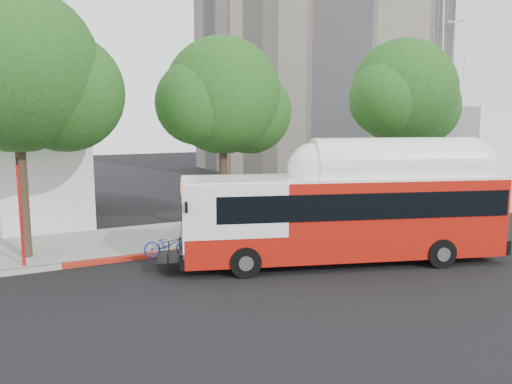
{
  "coord_description": "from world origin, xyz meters",
  "views": [
    {
      "loc": [
        -9.51,
        -14.03,
        5.12
      ],
      "look_at": [
        -0.91,
        3.0,
        2.32
      ],
      "focal_mm": 35.0,
      "sensor_mm": 36.0,
      "label": 1
    }
  ],
  "objects": [
    {
      "name": "red_curb_segment",
      "position": [
        -3.0,
        3.9,
        0.08
      ],
      "size": [
        10.0,
        0.32,
        0.16
      ],
      "primitive_type": "cube",
      "color": "#9E1F11",
      "rests_on": "ground"
    },
    {
      "name": "ground",
      "position": [
        0.0,
        0.0,
        0.0
      ],
      "size": [
        120.0,
        120.0,
        0.0
      ],
      "primitive_type": "plane",
      "color": "black",
      "rests_on": "ground"
    },
    {
      "name": "street_tree_left",
      "position": [
        -8.53,
        5.56,
        6.6
      ],
      "size": [
        6.67,
        5.8,
        9.74
      ],
      "color": "#2D2116",
      "rests_on": "ground"
    },
    {
      "name": "sidewalk",
      "position": [
        0.0,
        6.5,
        0.07
      ],
      "size": [
        60.0,
        5.0,
        0.15
      ],
      "primitive_type": "cube",
      "color": "gray",
      "rests_on": "ground"
    },
    {
      "name": "signal_pole",
      "position": [
        -9.15,
        4.24,
        1.97
      ],
      "size": [
        0.11,
        0.36,
        3.85
      ],
      "color": "#B61A13",
      "rests_on": "ground"
    },
    {
      "name": "transit_bus",
      "position": [
        1.16,
        0.07,
        1.68
      ],
      "size": [
        12.19,
        5.74,
        3.58
      ],
      "rotation": [
        0.0,
        0.0,
        -0.31
      ],
      "color": "#A6150B",
      "rests_on": "ground"
    },
    {
      "name": "horizon_block",
      "position": [
        30.0,
        16.0,
        3.0
      ],
      "size": [
        20.0,
        12.0,
        6.0
      ],
      "primitive_type": "cube",
      "color": "silver",
      "rests_on": "ground"
    },
    {
      "name": "street_tree_mid",
      "position": [
        -0.59,
        6.06,
        5.91
      ],
      "size": [
        5.75,
        5.0,
        8.62
      ],
      "color": "#2D2116",
      "rests_on": "ground"
    },
    {
      "name": "street_tree_right",
      "position": [
        9.44,
        5.86,
        6.26
      ],
      "size": [
        6.21,
        5.4,
        9.18
      ],
      "color": "#2D2116",
      "rests_on": "ground"
    },
    {
      "name": "curb_strip",
      "position": [
        0.0,
        3.9,
        0.07
      ],
      "size": [
        60.0,
        0.3,
        0.15
      ],
      "primitive_type": "cube",
      "color": "gray",
      "rests_on": "ground"
    }
  ]
}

